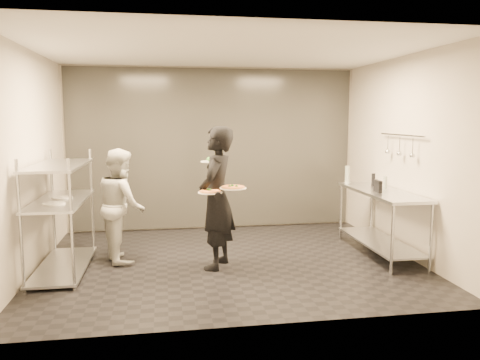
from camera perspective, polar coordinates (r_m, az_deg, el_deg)
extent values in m
cube|color=black|center=(6.46, -1.34, -9.87)|extent=(5.00, 4.00, 0.00)
cube|color=silver|center=(6.22, -1.43, 15.55)|extent=(5.00, 4.00, 0.00)
cube|color=#BCB4A9|center=(8.17, -3.30, 3.82)|extent=(5.00, 0.00, 2.80)
cube|color=#BCB4A9|center=(4.22, 2.32, 0.22)|extent=(5.00, 0.00, 2.80)
cube|color=#BCB4A9|center=(6.35, -24.36, 2.04)|extent=(0.00, 4.00, 2.80)
cube|color=#BCB4A9|center=(6.98, 19.43, 2.74)|extent=(0.00, 4.00, 2.80)
cube|color=white|center=(8.14, -3.28, 3.80)|extent=(4.90, 0.04, 2.74)
cylinder|color=#B1B4B8|center=(5.69, -25.22, -5.22)|extent=(0.04, 0.04, 1.50)
cylinder|color=#B1B4B8|center=(7.15, -21.86, -2.52)|extent=(0.04, 0.04, 1.50)
cylinder|color=#B1B4B8|center=(5.56, -19.85, -5.22)|extent=(0.04, 0.04, 1.50)
cylinder|color=#B1B4B8|center=(7.05, -17.58, -2.46)|extent=(0.04, 0.04, 1.50)
cube|color=#B9BDC4|center=(6.53, -20.68, -9.74)|extent=(0.60, 1.60, 0.03)
cube|color=#B9BDC4|center=(6.33, -21.05, -2.37)|extent=(0.60, 1.60, 0.03)
cube|color=#B9BDC4|center=(6.27, -21.24, 1.69)|extent=(0.60, 1.60, 0.03)
cylinder|color=white|center=(5.99, -21.74, -2.71)|extent=(0.26, 0.26, 0.01)
cylinder|color=white|center=(6.42, -20.88, -1.99)|extent=(0.26, 0.26, 0.01)
cylinder|color=#B1B4B8|center=(6.11, 18.09, -6.90)|extent=(0.04, 0.04, 0.90)
cylinder|color=#B1B4B8|center=(7.64, 12.18, -3.81)|extent=(0.04, 0.04, 0.90)
cylinder|color=#B1B4B8|center=(6.36, 22.28, -6.52)|extent=(0.04, 0.04, 0.90)
cylinder|color=#B1B4B8|center=(7.84, 15.73, -3.63)|extent=(0.04, 0.04, 0.90)
cube|color=#B9BDC4|center=(7.04, 16.67, -7.21)|extent=(0.57, 1.71, 0.03)
cube|color=#B9BDC4|center=(6.89, 16.90, -1.41)|extent=(0.60, 1.80, 0.04)
cylinder|color=#B1B4B8|center=(6.93, 19.10, 5.21)|extent=(0.02, 1.20, 0.02)
cylinder|color=#B1B4B8|center=(6.62, 20.33, 3.93)|extent=(0.01, 0.01, 0.22)
sphere|color=#B1B4B8|center=(6.63, 20.28, 2.81)|extent=(0.07, 0.07, 0.07)
cylinder|color=#B1B4B8|center=(6.93, 18.91, 4.14)|extent=(0.01, 0.01, 0.22)
sphere|color=#B1B4B8|center=(6.94, 18.86, 3.07)|extent=(0.07, 0.07, 0.07)
cylinder|color=#B1B4B8|center=(7.24, 17.60, 4.33)|extent=(0.01, 0.01, 0.22)
sphere|color=#B1B4B8|center=(7.25, 17.56, 3.30)|extent=(0.07, 0.07, 0.07)
imported|color=black|center=(6.01, -2.87, -2.20)|extent=(0.67, 0.79, 1.83)
imported|color=beige|center=(6.55, -14.27, -2.95)|extent=(0.76, 0.88, 1.53)
cylinder|color=white|center=(5.79, -3.66, -1.53)|extent=(0.30, 0.30, 0.01)
cylinder|color=#C78148|center=(5.79, -3.66, -1.41)|extent=(0.27, 0.27, 0.02)
cylinder|color=#C94A1A|center=(5.79, -3.66, -1.31)|extent=(0.24, 0.24, 0.01)
sphere|color=#215714|center=(5.79, -3.67, -1.24)|extent=(0.04, 0.04, 0.04)
cylinder|color=white|center=(5.82, -0.85, -1.00)|extent=(0.33, 0.33, 0.01)
cylinder|color=#C78148|center=(5.81, -0.85, -0.88)|extent=(0.29, 0.29, 0.02)
cylinder|color=#C94A1A|center=(5.81, -0.85, -0.78)|extent=(0.26, 0.26, 0.01)
sphere|color=#215714|center=(5.81, -0.85, -0.70)|extent=(0.04, 0.04, 0.04)
cylinder|color=white|center=(6.21, -3.47, 2.26)|extent=(0.29, 0.29, 0.01)
ellipsoid|color=#1F5C17|center=(6.21, -3.47, 2.58)|extent=(0.13, 0.13, 0.07)
cube|color=black|center=(6.72, 16.46, -0.72)|extent=(0.07, 0.24, 0.17)
cylinder|color=gray|center=(7.51, 12.96, 0.66)|extent=(0.08, 0.08, 0.27)
cylinder|color=gray|center=(7.11, 17.28, -0.27)|extent=(0.05, 0.05, 0.18)
cylinder|color=black|center=(7.30, 15.94, 0.03)|extent=(0.06, 0.06, 0.19)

